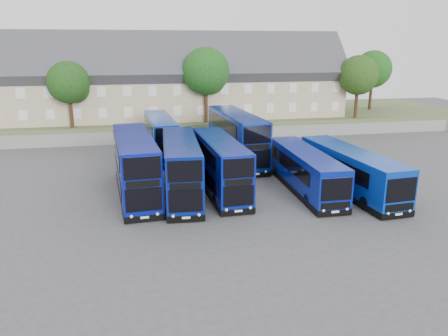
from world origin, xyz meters
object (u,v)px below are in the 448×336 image
tree_far (373,71)px  coach_east_a (305,171)px  dd_front_left (135,167)px  tree_mid (207,73)px  tree_east (359,77)px  tree_west (70,84)px  dd_front_mid (181,169)px

tree_far → coach_east_a: bearing=-127.1°
dd_front_left → coach_east_a: (13.29, -1.47, -0.71)m
tree_mid → tree_east: 20.02m
dd_front_left → tree_mid: bearing=62.0°
dd_front_left → coach_east_a: dd_front_left is taller
coach_east_a → tree_west: tree_west is taller
dd_front_left → tree_west: 21.94m
dd_front_left → tree_far: bearing=33.3°
coach_east_a → tree_east: tree_east is taller
dd_front_left → coach_east_a: size_ratio=1.00×
tree_west → tree_east: 36.00m
tree_east → tree_far: bearing=49.4°
dd_front_mid → coach_east_a: dd_front_mid is taller
dd_front_mid → tree_west: tree_west is taller
tree_mid → tree_far: size_ratio=1.06×
dd_front_left → tree_west: bearing=104.5°
coach_east_a → tree_far: 36.51m
tree_west → tree_east: size_ratio=0.94×
tree_east → tree_mid: bearing=178.6°
tree_east → tree_far: (6.00, 7.00, 0.34)m
tree_east → dd_front_left: bearing=-145.1°
dd_front_mid → tree_far: 42.64m
tree_west → tree_mid: bearing=1.8°
dd_front_left → dd_front_mid: bearing=-19.1°
dd_front_left → tree_far: tree_far is taller
tree_far → tree_east: bearing=-130.6°
dd_front_left → tree_mid: tree_mid is taller
tree_east → dd_front_mid: bearing=-140.4°
tree_west → tree_mid: tree_mid is taller
dd_front_left → tree_west: size_ratio=1.56×
coach_east_a → tree_east: 27.41m
dd_front_left → tree_mid: 23.33m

